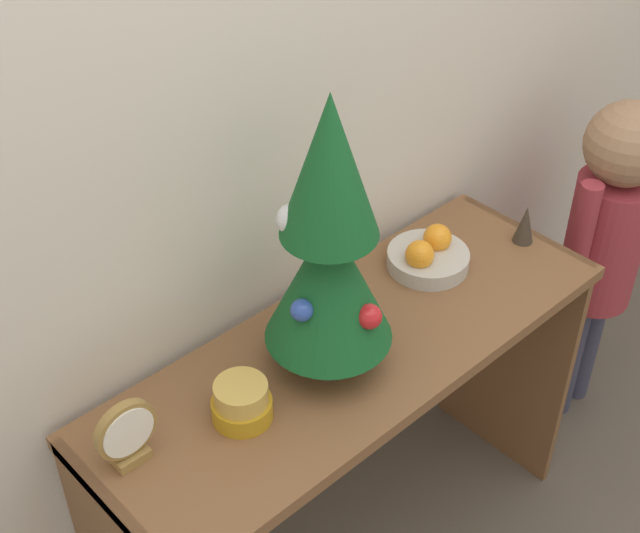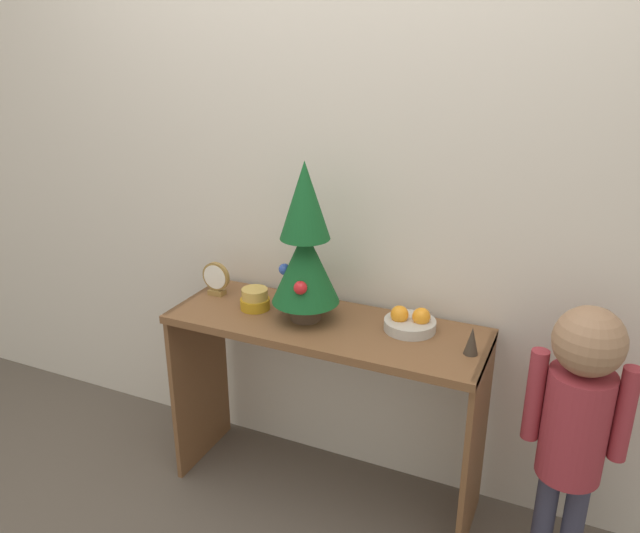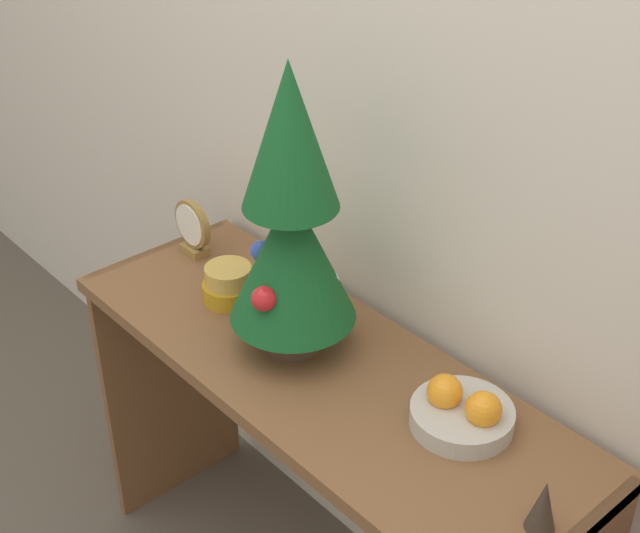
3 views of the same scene
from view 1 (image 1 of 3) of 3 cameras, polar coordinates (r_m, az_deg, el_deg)
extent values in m
cube|color=beige|center=(1.68, -3.45, 12.18)|extent=(7.00, 0.05, 2.50)
cube|color=brown|center=(1.82, 2.30, -5.27)|extent=(1.17, 0.41, 0.03)
cube|color=brown|center=(2.40, 11.90, -4.99)|extent=(0.02, 0.38, 0.75)
cylinder|color=#4C3828|center=(1.75, 0.53, -5.51)|extent=(0.11, 0.11, 0.05)
cylinder|color=brown|center=(1.72, 0.54, -4.42)|extent=(0.02, 0.02, 0.04)
cone|color=#145123|center=(1.63, 0.57, -0.79)|extent=(0.25, 0.25, 0.28)
cone|color=#145123|center=(1.49, 0.62, 6.41)|extent=(0.18, 0.18, 0.28)
sphere|color=#2D4CA8|center=(1.60, -1.18, -2.81)|extent=(0.04, 0.04, 0.04)
sphere|color=gold|center=(1.63, 1.11, -3.61)|extent=(0.05, 0.05, 0.05)
sphere|color=silver|center=(1.55, -1.81, 3.02)|extent=(0.06, 0.06, 0.06)
sphere|color=silver|center=(1.72, 0.03, -0.96)|extent=(0.04, 0.04, 0.04)
sphere|color=red|center=(1.63, 3.17, -3.21)|extent=(0.05, 0.05, 0.05)
cylinder|color=#B7B2A8|center=(2.00, 6.92, 0.46)|extent=(0.18, 0.18, 0.04)
sphere|color=orange|center=(2.01, 7.52, 1.83)|extent=(0.06, 0.06, 0.06)
sphere|color=orange|center=(1.95, 6.40, 0.76)|extent=(0.06, 0.06, 0.06)
cylinder|color=#B78419|center=(1.66, -5.01, -9.06)|extent=(0.11, 0.11, 0.04)
cylinder|color=gold|center=(1.63, -5.08, -8.09)|extent=(0.10, 0.10, 0.04)
cube|color=olive|center=(1.63, -12.03, -11.78)|extent=(0.06, 0.04, 0.02)
cylinder|color=olive|center=(1.58, -12.35, -10.17)|extent=(0.12, 0.02, 0.12)
cylinder|color=white|center=(1.57, -12.15, -10.37)|extent=(0.10, 0.00, 0.10)
cone|color=#382D23|center=(2.10, 12.99, 2.66)|extent=(0.05, 0.05, 0.10)
cylinder|color=#38384C|center=(2.66, 15.64, -5.57)|extent=(0.07, 0.07, 0.41)
cylinder|color=#38384C|center=(2.72, 16.71, -4.64)|extent=(0.07, 0.07, 0.41)
cylinder|color=#992D38|center=(2.45, 17.74, 1.58)|extent=(0.20, 0.20, 0.37)
sphere|color=#997051|center=(2.30, 19.11, 7.43)|extent=(0.21, 0.21, 0.21)
cylinder|color=#992D38|center=(2.32, 16.38, 1.77)|extent=(0.06, 0.06, 0.31)
cylinder|color=#992D38|center=(2.51, 19.62, 4.10)|extent=(0.06, 0.06, 0.31)
camera|label=2|loc=(2.03, 74.20, 3.86)|focal=35.00mm
camera|label=3|loc=(1.98, 50.76, 20.99)|focal=50.00mm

